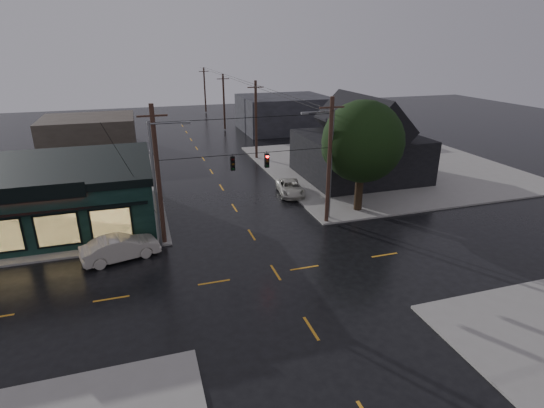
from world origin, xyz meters
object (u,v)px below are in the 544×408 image
object	(u,v)px
utility_pole_ne	(326,222)
utility_pole_nw	(165,243)
suv_silver	(290,188)
sedan_cream	(120,248)
corner_tree	(363,142)

from	to	relation	value
utility_pole_ne	utility_pole_nw	bearing A→B (deg)	180.00
utility_pole_nw	utility_pole_ne	xyz separation A→B (m)	(13.00, 0.00, 0.00)
utility_pole_nw	utility_pole_ne	bearing A→B (deg)	0.00
utility_pole_ne	suv_silver	size ratio (longest dim) A/B	2.10
utility_pole_nw	sedan_cream	bearing A→B (deg)	-152.39
corner_tree	sedan_cream	distance (m)	20.63
utility_pole_nw	corner_tree	bearing A→B (deg)	5.34
sedan_cream	suv_silver	size ratio (longest dim) A/B	1.06
corner_tree	sedan_cream	bearing A→B (deg)	-170.98
utility_pole_nw	suv_silver	bearing A→B (deg)	30.73
utility_pole_ne	suv_silver	world-z (taller)	utility_pole_ne
corner_tree	utility_pole_nw	xyz separation A→B (m)	(-16.69, -1.56, -6.16)
suv_silver	utility_pole_ne	bearing A→B (deg)	-77.50
utility_pole_nw	sedan_cream	world-z (taller)	utility_pole_nw
sedan_cream	suv_silver	bearing A→B (deg)	-74.30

